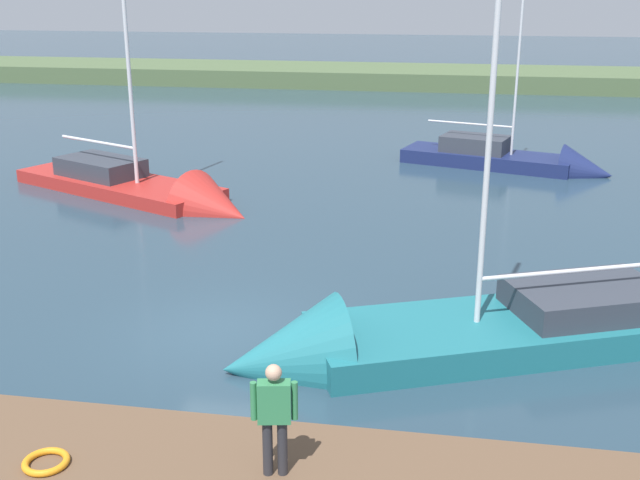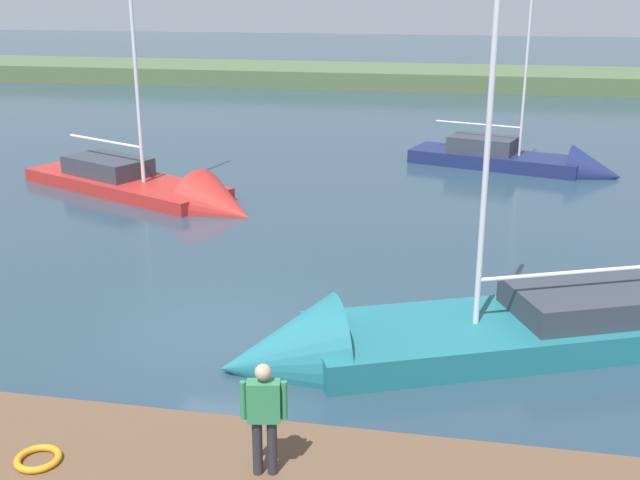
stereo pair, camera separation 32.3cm
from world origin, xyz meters
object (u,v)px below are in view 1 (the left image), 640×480
at_px(sailboat_far_left, 442,343).
at_px(person_on_dock, 274,412).
at_px(life_ring_buoy, 46,462).
at_px(sailboat_inner_slip, 519,164).
at_px(sailboat_mid_channel, 153,196).

height_order(sailboat_far_left, person_on_dock, sailboat_far_left).
height_order(life_ring_buoy, sailboat_inner_slip, sailboat_inner_slip).
height_order(life_ring_buoy, person_on_dock, person_on_dock).
relative_size(life_ring_buoy, person_on_dock, 0.40).
bearing_deg(sailboat_inner_slip, person_on_dock, -84.92).
distance_m(life_ring_buoy, person_on_dock, 3.37).
distance_m(sailboat_inner_slip, sailboat_far_left, 17.47).
distance_m(sailboat_mid_channel, sailboat_far_left, 14.57).
bearing_deg(life_ring_buoy, sailboat_mid_channel, -73.66).
relative_size(sailboat_mid_channel, sailboat_inner_slip, 1.35).
bearing_deg(sailboat_mid_channel, person_on_dock, -37.83).
xyz_separation_m(sailboat_inner_slip, sailboat_far_left, (2.71, 17.26, 0.00)).
bearing_deg(sailboat_inner_slip, sailboat_mid_channel, -134.93).
xyz_separation_m(sailboat_mid_channel, sailboat_inner_slip, (-12.94, -6.89, 0.09)).
relative_size(life_ring_buoy, sailboat_mid_channel, 0.06).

